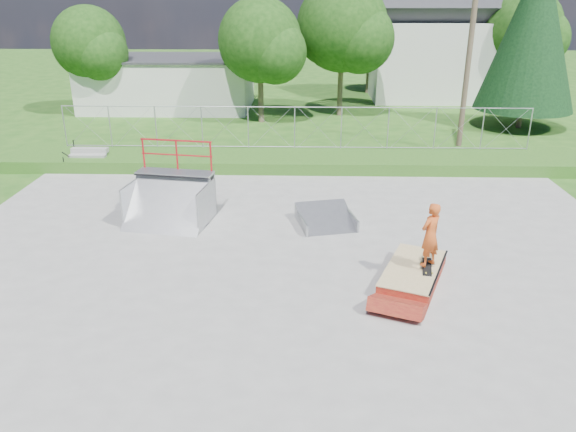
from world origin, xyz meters
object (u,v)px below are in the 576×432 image
flat_bank_ramp (326,218)px  skater (430,237)px  grind_box (413,274)px  quarter_pipe (167,187)px

flat_bank_ramp → skater: 4.46m
grind_box → quarter_pipe: bearing=174.5°
quarter_pipe → skater: quarter_pipe is taller
skater → grind_box: bearing=-52.8°
flat_bank_ramp → quarter_pipe: bearing=166.3°
quarter_pipe → flat_bank_ramp: (4.94, -0.06, -0.98)m
grind_box → flat_bank_ramp: (-2.07, 3.55, 0.06)m
grind_box → flat_bank_ramp: bearing=142.0°
grind_box → skater: skater is taller
quarter_pipe → grind_box: bearing=-18.4°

